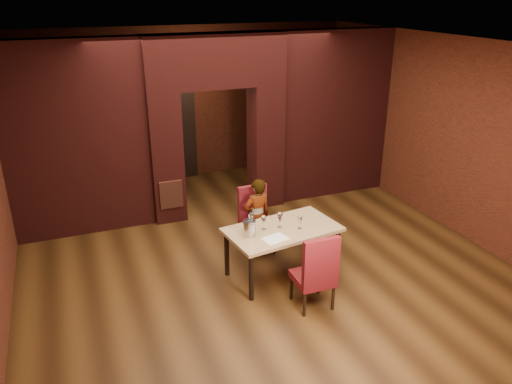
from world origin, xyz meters
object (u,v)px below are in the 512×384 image
dining_table (282,251)px  wine_glass_c (300,223)px  person_seated (257,217)px  chair_near (313,269)px  potted_plant (287,231)px  chair_far (258,221)px  wine_bucket (249,228)px  wine_glass_b (280,220)px  water_bottle (251,223)px  wine_glass_a (264,223)px

dining_table → wine_glass_c: (0.22, -0.10, 0.46)m
person_seated → chair_near: bearing=87.8°
dining_table → potted_plant: (0.49, 0.88, -0.17)m
chair_far → wine_bucket: (-0.44, -0.81, 0.33)m
chair_near → wine_glass_c: 0.82m
chair_far → chair_near: 1.63m
wine_glass_b → water_bottle: water_bottle is taller
wine_glass_c → wine_glass_a: bearing=161.6°
wine_bucket → water_bottle: bearing=53.0°
chair_far → water_bottle: 0.91m
wine_glass_a → water_bottle: size_ratio=0.65×
potted_plant → chair_far: bearing=-169.6°
dining_table → wine_glass_c: size_ratio=8.59×
wine_glass_a → water_bottle: (-0.20, -0.03, 0.05)m
dining_table → water_bottle: (-0.46, 0.04, 0.52)m
wine_glass_c → dining_table: bearing=156.6°
wine_glass_b → wine_glass_c: 0.29m
potted_plant → wine_bucket: bearing=-137.8°
water_bottle → potted_plant: 1.44m
chair_far → person_seated: bearing=-120.9°
chair_near → wine_glass_b: (-0.08, 0.89, 0.31)m
wine_glass_c → chair_near: bearing=-102.8°
wine_glass_b → chair_near: bearing=-84.8°
dining_table → wine_glass_a: 0.54m
potted_plant → wine_glass_a: bearing=-132.7°
wine_glass_c → potted_plant: (0.26, 0.97, -0.63)m
wine_glass_b → wine_glass_c: wine_glass_b is taller
wine_glass_a → wine_glass_b: size_ratio=0.91×
person_seated → water_bottle: bearing=54.4°
water_bottle → potted_plant: size_ratio=0.77×
dining_table → water_bottle: 0.70m
person_seated → wine_bucket: 0.89m
chair_far → potted_plant: chair_far is taller
dining_table → wine_bucket: size_ratio=7.14×
person_seated → potted_plant: 0.74m
chair_near → wine_glass_a: size_ratio=5.41×
dining_table → wine_glass_b: size_ratio=7.27×
person_seated → dining_table: bearing=90.1°
person_seated → water_bottle: (-0.36, -0.69, 0.27)m
potted_plant → chair_near: bearing=-104.1°
wine_glass_b → wine_bucket: wine_bucket is taller
water_bottle → chair_far: bearing=62.1°
chair_far → dining_table: bearing=-87.6°
dining_table → chair_near: size_ratio=1.48×
wine_glass_b → chair_far: bearing=93.5°
chair_near → wine_glass_a: (-0.32, 0.91, 0.30)m
dining_table → person_seated: person_seated is taller
water_bottle → wine_glass_c: bearing=-11.3°
wine_glass_c → chair_far: bearing=108.8°
dining_table → wine_glass_b: bearing=115.8°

